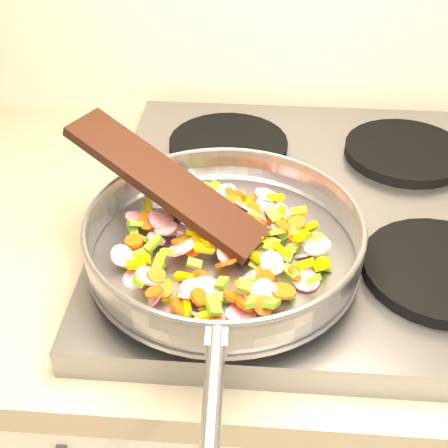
{
  "coord_description": "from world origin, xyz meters",
  "views": [
    {
      "loc": [
        -0.78,
        0.94,
        1.46
      ],
      "look_at": [
        -0.82,
        1.52,
        1.01
      ],
      "focal_mm": 50.0,
      "sensor_mm": 36.0,
      "label": 1
    }
  ],
  "objects": [
    {
      "name": "cooktop",
      "position": [
        -0.7,
        1.67,
        0.92
      ],
      "size": [
        0.6,
        0.6,
        0.04
      ],
      "primitive_type": "cube",
      "color": "#939399",
      "rests_on": "counter_top"
    },
    {
      "name": "vegetable_heap",
      "position": [
        -0.82,
        1.52,
        0.97
      ],
      "size": [
        0.27,
        0.27,
        0.05
      ],
      "color": "#DEC500",
      "rests_on": "saute_pan"
    },
    {
      "name": "saute_pan",
      "position": [
        -0.82,
        1.52,
        0.99
      ],
      "size": [
        0.37,
        0.54,
        0.06
      ],
      "rotation": [
        0.0,
        0.0,
        0.04
      ],
      "color": "#9E9EA5",
      "rests_on": "grate_fl"
    },
    {
      "name": "grate_fl",
      "position": [
        -0.84,
        1.52,
        0.95
      ],
      "size": [
        0.19,
        0.19,
        0.02
      ],
      "primitive_type": "cylinder",
      "color": "black",
      "rests_on": "cooktop"
    },
    {
      "name": "grate_fr",
      "position": [
        -0.56,
        1.52,
        0.95
      ],
      "size": [
        0.19,
        0.19,
        0.02
      ],
      "primitive_type": "cylinder",
      "color": "black",
      "rests_on": "cooktop"
    },
    {
      "name": "grate_bl",
      "position": [
        -0.84,
        1.81,
        0.95
      ],
      "size": [
        0.19,
        0.19,
        0.02
      ],
      "primitive_type": "cylinder",
      "color": "black",
      "rests_on": "cooktop"
    },
    {
      "name": "grate_br",
      "position": [
        -0.56,
        1.81,
        0.95
      ],
      "size": [
        0.19,
        0.19,
        0.02
      ],
      "primitive_type": "cylinder",
      "color": "black",
      "rests_on": "cooktop"
    },
    {
      "name": "wooden_spatula",
      "position": [
        -0.9,
        1.57,
        1.03
      ],
      "size": [
        0.27,
        0.18,
        0.11
      ],
      "primitive_type": "cube",
      "rotation": [
        0.0,
        -0.35,
        2.66
      ],
      "color": "black",
      "rests_on": "saute_pan"
    }
  ]
}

